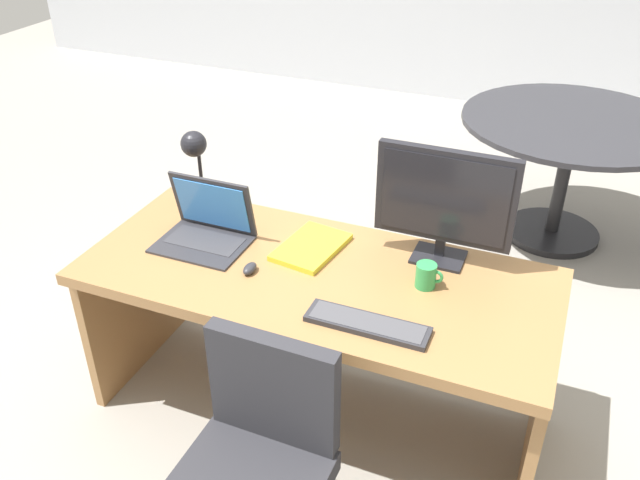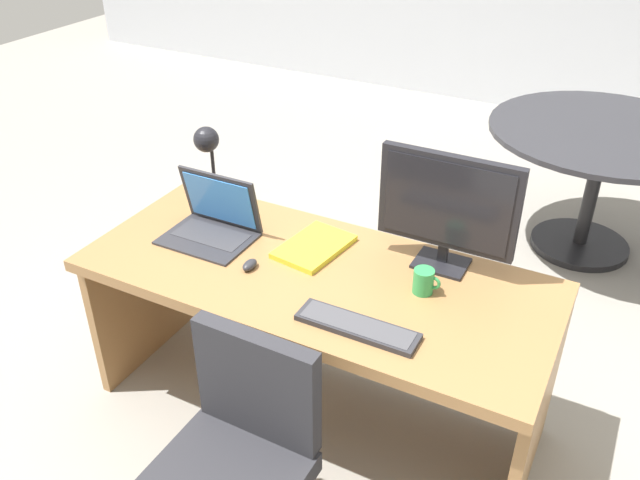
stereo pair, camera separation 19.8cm
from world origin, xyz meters
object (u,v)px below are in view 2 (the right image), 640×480
laptop (215,216)px  desk_lamp (208,149)px  coffee_mug (424,281)px  meeting_table (599,160)px  desk (321,304)px  book (314,247)px  monitor (448,205)px  mouse (250,265)px  keyboard (357,327)px

laptop → desk_lamp: (-0.17, 0.21, 0.18)m
coffee_mug → meeting_table: coffee_mug is taller
desk → book: (-0.08, 0.10, 0.19)m
monitor → book: 0.56m
monitor → desk_lamp: monitor is taller
desk → mouse: size_ratio=23.56×
desk_lamp → book: bearing=-13.0°
mouse → meeting_table: size_ratio=0.06×
mouse → meeting_table: meeting_table is taller
monitor → laptop: monitor is taller
desk → meeting_table: (0.79, 1.86, 0.04)m
monitor → mouse: size_ratio=6.83×
book → meeting_table: bearing=63.9°
desk → desk_lamp: 0.83m
laptop → coffee_mug: size_ratio=3.51×
keyboard → desk_lamp: size_ratio=1.18×
monitor → book: bearing=-165.1°
laptop → desk_lamp: 0.33m
keyboard → book: 0.52m
keyboard → meeting_table: (0.50, 2.14, -0.16)m
laptop → book: laptop is taller
laptop → book: size_ratio=1.05×
monitor → mouse: monitor is taller
mouse → meeting_table: bearing=63.1°
desk → desk_lamp: desk_lamp is taller
monitor → coffee_mug: 0.29m
mouse → coffee_mug: bearing=14.4°
meeting_table → coffee_mug: bearing=-101.7°
mouse → monitor: bearing=29.8°
mouse → laptop: bearing=149.1°
desk → desk_lamp: (-0.67, 0.23, 0.44)m
keyboard → desk_lamp: bearing=151.9°
laptop → meeting_table: (1.28, 1.84, -0.22)m
coffee_mug → keyboard: bearing=-112.0°
monitor → laptop: size_ratio=1.46×
desk → keyboard: keyboard is taller
laptop → desk: bearing=-2.3°
book → coffee_mug: bearing=-8.5°
laptop → meeting_table: bearing=55.1°
mouse → book: size_ratio=0.22×
desk_lamp → coffee_mug: desk_lamp is taller
monitor → keyboard: (-0.12, -0.50, -0.25)m
keyboard → book: size_ratio=1.24×
desk → mouse: mouse is taller
book → meeting_table: size_ratio=0.27×
book → laptop: bearing=-169.8°
mouse → meeting_table: (1.02, 2.00, -0.16)m
mouse → desk_lamp: bearing=139.6°
laptop → monitor: bearing=12.7°
laptop → coffee_mug: bearing=0.2°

